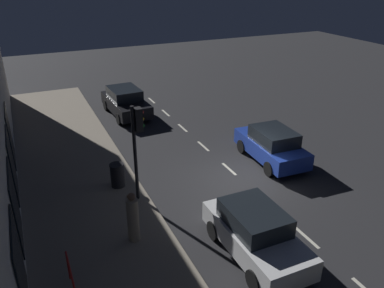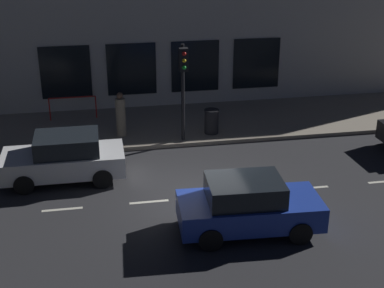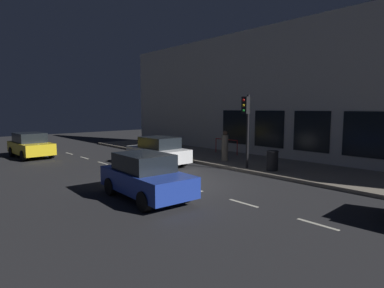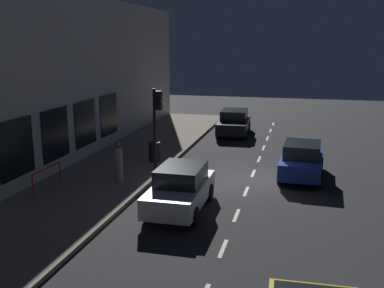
% 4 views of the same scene
% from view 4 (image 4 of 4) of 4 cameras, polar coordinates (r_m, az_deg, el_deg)
% --- Properties ---
extents(ground_plane, '(60.00, 60.00, 0.00)m').
position_cam_4_polar(ground_plane, '(19.50, 7.54, -4.57)').
color(ground_plane, '#28282B').
extents(sidewalk, '(4.50, 32.00, 0.15)m').
position_cam_4_polar(sidewalk, '(21.06, -9.62, -3.11)').
color(sidewalk, gray).
rests_on(sidewalk, ground).
extents(building_facade, '(0.65, 32.00, 8.16)m').
position_cam_4_polar(building_facade, '(21.50, -16.32, 7.73)').
color(building_facade, beige).
rests_on(building_facade, ground).
extents(lane_centre_line, '(0.12, 27.20, 0.01)m').
position_cam_4_polar(lane_centre_line, '(20.45, 7.87, -3.74)').
color(lane_centre_line, beige).
rests_on(lane_centre_line, ground).
extents(traffic_light, '(0.47, 0.32, 3.67)m').
position_cam_4_polar(traffic_light, '(19.96, -4.52, 3.98)').
color(traffic_light, black).
rests_on(traffic_light, sidewalk).
extents(parked_car_1, '(2.08, 4.35, 1.58)m').
position_cam_4_polar(parked_car_1, '(28.83, 5.41, 2.79)').
color(parked_car_1, black).
rests_on(parked_car_1, ground).
extents(parked_car_2, '(1.81, 3.93, 1.58)m').
position_cam_4_polar(parked_car_2, '(15.75, -1.49, -5.72)').
color(parked_car_2, silver).
rests_on(parked_car_2, ground).
extents(parked_car_3, '(1.96, 3.98, 1.58)m').
position_cam_4_polar(parked_car_3, '(20.06, 13.91, -2.01)').
color(parked_car_3, '#1E389E').
rests_on(parked_car_3, ground).
extents(pedestrian_0, '(0.52, 0.52, 1.73)m').
position_cam_4_polar(pedestrian_0, '(18.58, -9.45, -2.47)').
color(pedestrian_0, gray).
rests_on(pedestrian_0, sidewalk).
extents(trash_bin, '(0.58, 0.58, 0.96)m').
position_cam_4_polar(trash_bin, '(21.66, -4.85, -1.00)').
color(trash_bin, black).
rests_on(trash_bin, sidewalk).
extents(red_railing, '(0.05, 1.94, 0.97)m').
position_cam_4_polar(red_railing, '(18.01, -18.14, -3.73)').
color(red_railing, red).
rests_on(red_railing, sidewalk).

